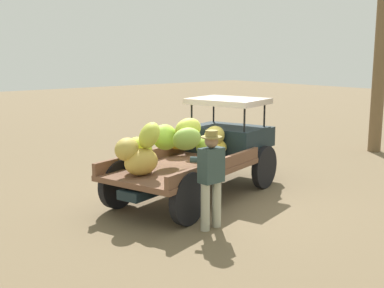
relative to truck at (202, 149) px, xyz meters
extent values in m
plane|color=brown|center=(-0.04, -0.37, -0.95)|extent=(60.00, 60.00, 0.00)
cube|color=black|center=(-0.28, -0.11, -0.44)|extent=(3.97, 1.48, 0.16)
cylinder|color=black|center=(0.91, 1.04, -0.49)|extent=(0.92, 0.38, 0.91)
cylinder|color=black|center=(1.33, -0.50, -0.49)|extent=(0.92, 0.38, 0.91)
cylinder|color=black|center=(-1.79, 0.30, -0.49)|extent=(0.92, 0.38, 0.91)
cylinder|color=black|center=(-1.37, -1.24, -0.49)|extent=(0.92, 0.38, 0.91)
cube|color=brown|center=(-0.71, -0.23, -0.26)|extent=(3.35, 2.45, 0.10)
cube|color=brown|center=(-0.92, 0.54, -0.10)|extent=(2.91, 0.87, 0.22)
cube|color=brown|center=(-0.50, -1.00, -0.10)|extent=(2.91, 0.87, 0.22)
cube|color=black|center=(0.93, 0.22, 0.06)|extent=(1.46, 1.76, 0.55)
cube|color=black|center=(1.79, 0.46, 0.01)|extent=(0.96, 1.21, 0.44)
cylinder|color=black|center=(1.18, 0.96, 0.61)|extent=(0.04, 0.04, 0.55)
cylinder|color=black|center=(1.52, -0.29, 0.61)|extent=(0.04, 0.04, 0.55)
cylinder|color=black|center=(0.33, 0.72, 0.61)|extent=(0.04, 0.04, 0.55)
cylinder|color=black|center=(0.67, -0.52, 0.61)|extent=(0.04, 0.04, 0.55)
cube|color=#BFAF9F|center=(0.93, 0.22, 0.89)|extent=(1.58, 1.79, 0.12)
ellipsoid|color=#B6C733|center=(-1.51, 0.02, 0.17)|extent=(0.66, 0.63, 0.59)
ellipsoid|color=#8CB444|center=(-0.91, -0.64, 0.39)|extent=(0.61, 0.57, 0.54)
ellipsoid|color=gold|center=(0.23, -0.12, 0.25)|extent=(0.47, 0.56, 0.57)
ellipsoid|color=gold|center=(-1.92, -0.24, 0.27)|extent=(0.73, 0.71, 0.49)
ellipsoid|color=gold|center=(0.20, -0.07, 0.01)|extent=(0.80, 0.77, 0.53)
ellipsoid|color=#8DB234|center=(-0.39, -0.58, 0.17)|extent=(0.68, 0.67, 0.55)
ellipsoid|color=gold|center=(-1.70, -0.35, 0.03)|extent=(0.74, 0.64, 0.56)
ellipsoid|color=#94C13A|center=(-0.91, 0.01, 0.34)|extent=(0.68, 0.56, 0.57)
ellipsoid|color=#91AF43|center=(-1.39, 0.16, 0.01)|extent=(0.68, 0.68, 0.46)
ellipsoid|color=gold|center=(-0.13, 0.54, 0.11)|extent=(0.72, 0.60, 0.49)
ellipsoid|color=#B9C642|center=(-0.55, -0.23, 0.48)|extent=(0.59, 0.56, 0.56)
ellipsoid|color=#BCC840|center=(-1.54, -0.37, 0.49)|extent=(0.69, 0.68, 0.59)
cylinder|color=#AFAF99|center=(-1.33, -1.62, -0.55)|extent=(0.15, 0.15, 0.79)
cylinder|color=#AFAF99|center=(-1.07, -1.61, -0.55)|extent=(0.15, 0.15, 0.79)
cube|color=#334644|center=(-1.20, -1.62, 0.13)|extent=(0.41, 0.26, 0.57)
cylinder|color=#334644|center=(-1.30, -1.52, 0.21)|extent=(0.34, 0.37, 0.10)
cylinder|color=#334644|center=(-1.10, -1.51, 0.21)|extent=(0.32, 0.38, 0.10)
sphere|color=#8E6D51|center=(-1.20, -1.62, 0.52)|extent=(0.22, 0.22, 0.22)
cylinder|color=olive|center=(-1.20, -1.62, 0.58)|extent=(0.34, 0.34, 0.02)
cylinder|color=olive|center=(-1.20, -1.62, 0.64)|extent=(0.20, 0.20, 0.10)
cylinder|color=brown|center=(6.81, 0.13, 2.91)|extent=(0.36, 0.36, 7.72)
camera|label=1|loc=(-6.38, -7.37, 1.92)|focal=46.07mm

